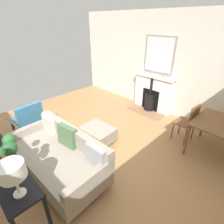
{
  "coord_description": "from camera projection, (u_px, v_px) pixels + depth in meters",
  "views": [
    {
      "loc": [
        1.69,
        2.6,
        2.48
      ],
      "look_at": [
        -0.79,
        0.13,
        0.61
      ],
      "focal_mm": 27.72,
      "sensor_mm": 36.0,
      "label": 1
    }
  ],
  "objects": [
    {
      "name": "console_table",
      "position": [
        4.0,
        168.0,
        2.42
      ],
      "size": [
        0.41,
        1.78,
        0.73
      ],
      "color": "black",
      "rests_on": "ground"
    },
    {
      "name": "ground_plane",
      "position": [
        83.0,
        146.0,
        3.84
      ],
      "size": [
        5.61,
        5.97,
        0.01
      ],
      "primitive_type": "cube",
      "color": "#A87A4C"
    },
    {
      "name": "armchair_accent",
      "position": [
        28.0,
        117.0,
        4.04
      ],
      "size": [
        0.74,
        0.65,
        0.83
      ],
      "color": "#4C3321",
      "rests_on": "ground"
    },
    {
      "name": "dining_table",
      "position": [
        220.0,
        127.0,
        3.35
      ],
      "size": [
        0.99,
        0.9,
        0.74
      ],
      "color": "brown",
      "rests_on": "ground"
    },
    {
      "name": "sofa",
      "position": [
        59.0,
        156.0,
        3.08
      ],
      "size": [
        1.0,
        1.98,
        0.83
      ],
      "color": "#B2B2B7",
      "rests_on": "ground"
    },
    {
      "name": "wall_left",
      "position": [
        158.0,
        64.0,
        4.95
      ],
      "size": [
        0.12,
        5.97,
        2.74
      ],
      "primitive_type": "cube",
      "color": "beige",
      "rests_on": "ground"
    },
    {
      "name": "ottoman",
      "position": [
        98.0,
        133.0,
        3.88
      ],
      "size": [
        0.6,
        0.73,
        0.37
      ],
      "color": "#B2B2B7",
      "rests_on": "ground"
    },
    {
      "name": "mirror_over_mantel",
      "position": [
        159.0,
        55.0,
        4.75
      ],
      "size": [
        0.04,
        0.9,
        0.99
      ],
      "color": "gray"
    },
    {
      "name": "table_lamp_far_end",
      "position": [
        12.0,
        172.0,
        1.8
      ],
      "size": [
        0.28,
        0.28,
        0.45
      ],
      "color": "white",
      "rests_on": "console_table"
    },
    {
      "name": "mantel_bowl_far",
      "position": [
        164.0,
        76.0,
        4.75
      ],
      "size": [
        0.14,
        0.14,
        0.06
      ],
      "color": "#9E9384",
      "rests_on": "fireplace"
    },
    {
      "name": "dining_chair_near_fireplace",
      "position": [
        189.0,
        121.0,
        3.76
      ],
      "size": [
        0.43,
        0.43,
        0.93
      ],
      "color": "brown",
      "rests_on": "ground"
    },
    {
      "name": "fireplace",
      "position": [
        152.0,
        95.0,
        5.21
      ],
      "size": [
        0.63,
        1.25,
        1.08
      ],
      "color": "#93664C",
      "rests_on": "ground"
    },
    {
      "name": "mantel_bowl_near",
      "position": [
        146.0,
        72.0,
        5.12
      ],
      "size": [
        0.12,
        0.12,
        0.05
      ],
      "color": "#9E9384",
      "rests_on": "fireplace"
    }
  ]
}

